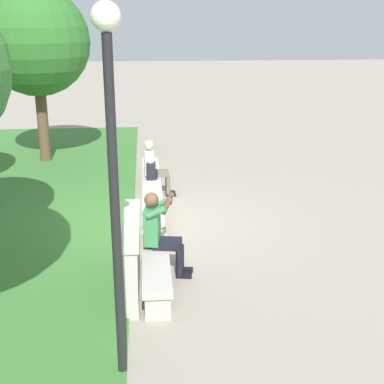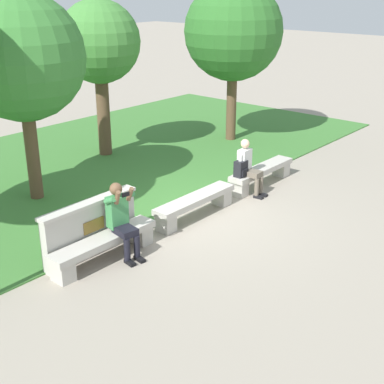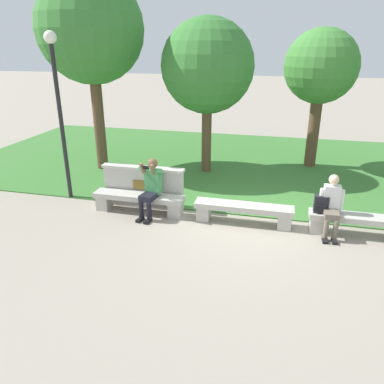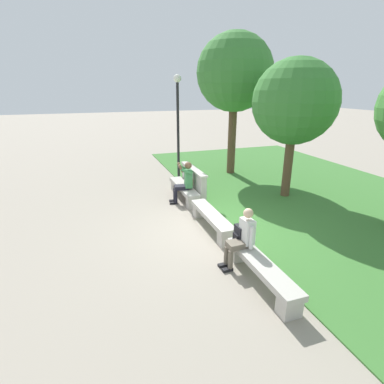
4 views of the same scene
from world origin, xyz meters
TOP-DOWN VIEW (x-y plane):
  - ground_plane at (0.00, 0.00)m, footprint 80.00×80.00m
  - grass_strip at (0.00, 4.38)m, footprint 18.94×8.00m
  - bench_main at (-2.41, 0.00)m, footprint 2.12×0.40m
  - bench_near at (0.00, 0.00)m, footprint 2.12×0.40m
  - bench_mid at (2.41, 0.00)m, footprint 2.12×0.40m
  - backrest_wall_with_plaque at (-2.41, 0.34)m, footprint 1.98×0.24m
  - person_photographer at (-2.07, -0.08)m, footprint 0.52×0.76m
  - person_distant at (1.75, -0.07)m, footprint 0.48×0.68m
  - backpack at (1.57, -0.00)m, footprint 0.28×0.24m
  - tree_behind_wall at (-1.52, 3.32)m, footprint 2.61×2.61m
  - tree_left_background at (-4.73, 2.83)m, footprint 2.98×2.98m
  - tree_far_back at (1.59, 4.61)m, footprint 2.14×2.14m
  - lamp_post at (-4.45, 0.43)m, footprint 0.28×0.28m

SIDE VIEW (x-z plane):
  - ground_plane at x=0.00m, z-range 0.00..0.00m
  - grass_strip at x=0.00m, z-range 0.00..0.03m
  - bench_main at x=-2.41m, z-range 0.08..0.53m
  - bench_near at x=0.00m, z-range 0.08..0.53m
  - bench_mid at x=2.41m, z-range 0.08..0.53m
  - backrest_wall_with_plaque at x=-2.41m, z-range 0.01..1.02m
  - backpack at x=1.57m, z-range 0.41..0.84m
  - person_distant at x=1.75m, z-range 0.04..1.30m
  - person_photographer at x=-2.07m, z-range 0.08..1.40m
  - lamp_post at x=-4.45m, z-range 0.60..4.54m
  - tree_far_back at x=1.59m, z-range 0.93..5.05m
  - tree_behind_wall at x=-1.52m, z-range 0.87..5.25m
  - tree_left_background at x=-4.73m, z-range 1.24..6.76m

